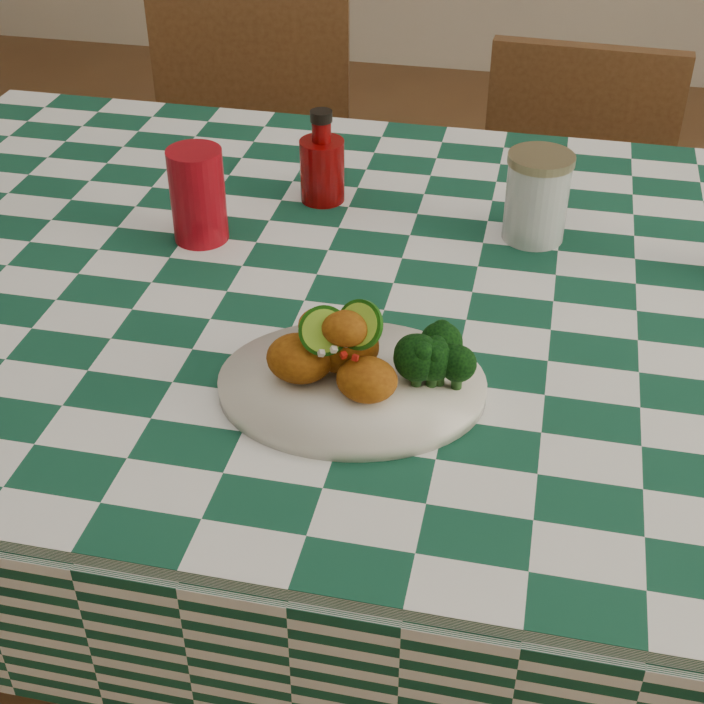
% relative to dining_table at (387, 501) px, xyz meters
% --- Properties ---
extents(ground, '(5.00, 5.00, 0.00)m').
position_rel_dining_table_xyz_m(ground, '(0.00, 0.00, -0.39)').
color(ground, brown).
rests_on(ground, ground).
extents(dining_table, '(1.66, 1.06, 0.79)m').
position_rel_dining_table_xyz_m(dining_table, '(0.00, 0.00, 0.00)').
color(dining_table, '#12442F').
rests_on(dining_table, ground).
extents(plate, '(0.33, 0.27, 0.02)m').
position_rel_dining_table_xyz_m(plate, '(-0.00, -0.24, 0.40)').
color(plate, silver).
rests_on(plate, dining_table).
extents(fried_chicken_pile, '(0.14, 0.10, 0.09)m').
position_rel_dining_table_xyz_m(fried_chicken_pile, '(-0.01, -0.24, 0.46)').
color(fried_chicken_pile, '#98550E').
rests_on(fried_chicken_pile, plate).
extents(broccoli_side, '(0.08, 0.08, 0.06)m').
position_rel_dining_table_xyz_m(broccoli_side, '(0.09, -0.22, 0.44)').
color(broccoli_side, black).
rests_on(broccoli_side, plate).
extents(red_tumbler, '(0.09, 0.09, 0.13)m').
position_rel_dining_table_xyz_m(red_tumbler, '(-0.28, 0.06, 0.46)').
color(red_tumbler, maroon).
rests_on(red_tumbler, dining_table).
extents(ketchup_bottle, '(0.08, 0.08, 0.14)m').
position_rel_dining_table_xyz_m(ketchup_bottle, '(-0.15, 0.21, 0.46)').
color(ketchup_bottle, '#6A0505').
rests_on(ketchup_bottle, dining_table).
extents(mason_jar, '(0.11, 0.11, 0.12)m').
position_rel_dining_table_xyz_m(mason_jar, '(0.17, 0.16, 0.45)').
color(mason_jar, '#B2BCBA').
rests_on(mason_jar, dining_table).
extents(wooden_chair_left, '(0.49, 0.51, 0.93)m').
position_rel_dining_table_xyz_m(wooden_chair_left, '(-0.45, 0.73, 0.07)').
color(wooden_chair_left, '#472814').
rests_on(wooden_chair_left, ground).
extents(wooden_chair_right, '(0.40, 0.42, 0.83)m').
position_rel_dining_table_xyz_m(wooden_chair_right, '(0.22, 0.68, 0.02)').
color(wooden_chair_right, '#472814').
rests_on(wooden_chair_right, ground).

